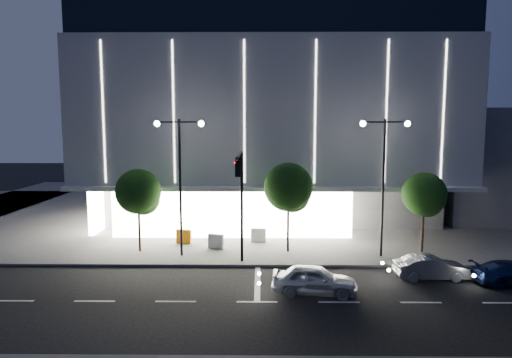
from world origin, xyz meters
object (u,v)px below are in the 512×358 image
object	(u,v)px
tree_left	(139,194)
car_lead	(314,280)
barrier_b	(216,241)
barrier_c	(184,237)
car_second	(431,268)
barrier_d	(258,235)
tree_right	(424,197)
street_lamp_west	(180,167)
street_lamp_east	(384,167)
traffic_mast	(241,187)
tree_mid	(289,190)

from	to	relation	value
tree_left	car_lead	distance (m)	13.57
car_lead	barrier_b	xyz separation A→B (m)	(-5.84, 8.02, -0.09)
barrier_c	car_second	bearing A→B (deg)	-12.15
barrier_c	car_lead	bearing A→B (deg)	-35.57
car_lead	barrier_d	size ratio (longest dim) A/B	3.95
tree_right	car_second	bearing A→B (deg)	-104.27
street_lamp_west	street_lamp_east	world-z (taller)	same
barrier_b	street_lamp_west	bearing A→B (deg)	-123.60
street_lamp_west	barrier_d	world-z (taller)	street_lamp_west
street_lamp_west	tree_right	bearing A→B (deg)	3.64
traffic_mast	tree_right	xyz separation A→B (m)	(12.03, 3.68, -1.14)
traffic_mast	street_lamp_west	distance (m)	4.89
tree_right	barrier_c	size ratio (longest dim) A/B	5.01
street_lamp_west	car_second	size ratio (longest dim) A/B	2.23
traffic_mast	barrier_c	distance (m)	8.38
car_lead	barrier_d	world-z (taller)	car_lead
street_lamp_east	tree_left	bearing A→B (deg)	176.35
street_lamp_east	tree_right	world-z (taller)	street_lamp_east
street_lamp_west	tree_mid	world-z (taller)	street_lamp_west
tree_right	traffic_mast	bearing A→B (deg)	-162.98
traffic_mast	tree_right	size ratio (longest dim) A/B	1.28
tree_mid	car_lead	distance (m)	8.25
tree_left	street_lamp_east	bearing A→B (deg)	-3.65
street_lamp_west	barrier_b	world-z (taller)	street_lamp_west
barrier_c	barrier_b	bearing A→B (deg)	-15.81
tree_right	barrier_c	distance (m)	16.82
tree_right	barrier_c	world-z (taller)	tree_right
traffic_mast	car_lead	world-z (taller)	traffic_mast
tree_mid	street_lamp_east	bearing A→B (deg)	-9.69
car_lead	barrier_c	bearing A→B (deg)	49.08
tree_mid	barrier_b	distance (m)	6.20
tree_mid	car_lead	world-z (taller)	tree_mid
tree_left	tree_mid	distance (m)	10.00
car_lead	barrier_c	world-z (taller)	car_lead
traffic_mast	street_lamp_west	xyz separation A→B (m)	(-4.00, 2.66, 0.93)
street_lamp_east	tree_right	xyz separation A→B (m)	(3.03, 1.02, -2.07)
street_lamp_west	barrier_d	bearing A→B (deg)	35.01
tree_left	barrier_c	size ratio (longest dim) A/B	5.20
tree_mid	barrier_d	xyz separation A→B (m)	(-2.03, 2.48, -3.68)
tree_left	tree_right	world-z (taller)	tree_left
traffic_mast	barrier_d	xyz separation A→B (m)	(1.00, 6.16, -4.38)
tree_right	barrier_d	bearing A→B (deg)	167.32
street_lamp_west	barrier_b	bearing A→B (deg)	38.65
car_second	barrier_b	distance (m)	13.88
tree_right	barrier_b	xyz separation A→B (m)	(-13.94, 0.65, -3.23)
tree_left	tree_right	size ratio (longest dim) A/B	1.04
street_lamp_east	car_lead	world-z (taller)	street_lamp_east
tree_mid	barrier_c	xyz separation A→B (m)	(-7.38, 1.99, -3.68)
barrier_b	car_second	bearing A→B (deg)	-6.61
car_lead	car_second	xyz separation A→B (m)	(6.81, 2.30, -0.08)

